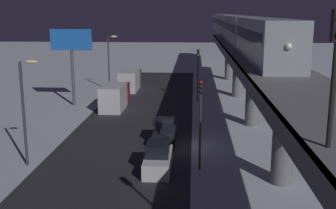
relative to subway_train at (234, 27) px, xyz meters
name	(u,v)px	position (x,y,z in m)	size (l,w,h in m)	color
ground_plane	(176,146)	(7.07, 30.05, -8.69)	(240.00, 240.00, 0.00)	silver
avenue_asphalt	(125,145)	(11.34, 30.05, -8.69)	(11.00, 85.45, 0.01)	#28282D
elevated_railway	(266,76)	(0.09, 30.05, -2.76)	(5.00, 85.45, 6.91)	slate
subway_train	(234,27)	(0.00, 0.00, 0.00)	(2.94, 74.07, 3.40)	#999EA8
rail_signal	(336,55)	(1.72, 50.91, 0.95)	(0.36, 0.41, 4.00)	black
sedan_black	(165,133)	(8.14, 28.82, -7.91)	(1.91, 4.47, 1.97)	black
sedan_white	(158,159)	(8.14, 35.31, -7.89)	(1.80, 4.62, 1.97)	silver
box_truck	(115,96)	(14.74, 16.24, -7.34)	(2.40, 7.40, 2.80)	#A51E1E
delivery_van	(130,80)	(14.74, 4.45, -7.34)	(2.40, 7.40, 2.80)	#2D6038
traffic_light_near	(200,112)	(5.24, 35.21, -4.49)	(0.32, 0.44, 6.40)	#2D2D2D
traffic_light_mid	(198,67)	(5.24, 11.88, -4.49)	(0.32, 0.44, 6.40)	#2D2D2D
commercial_billboard	(71,47)	(19.86, 15.15, -1.86)	(4.80, 0.36, 8.90)	#4C4C51
street_lamp_near	(26,100)	(17.41, 35.05, -3.88)	(1.35, 0.44, 7.65)	#38383D
street_lamp_far	(110,56)	(17.41, 5.05, -3.88)	(1.35, 0.44, 7.65)	#38383D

